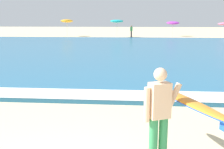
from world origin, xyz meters
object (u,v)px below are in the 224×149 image
(beach_umbrella_2, at_px, (173,23))
(beachgoer_near_row_left, at_px, (131,31))
(beach_umbrella_0, at_px, (67,21))
(surfer_with_board, at_px, (172,108))
(beach_umbrella_1, at_px, (117,21))

(beach_umbrella_2, height_order, beachgoer_near_row_left, beach_umbrella_2)
(beach_umbrella_0, xyz_separation_m, beachgoer_near_row_left, (9.07, -1.37, -1.30))
(beachgoer_near_row_left, bearing_deg, beach_umbrella_0, 171.44)
(beachgoer_near_row_left, bearing_deg, beach_umbrella_2, 25.11)
(surfer_with_board, height_order, beach_umbrella_0, beach_umbrella_0)
(beach_umbrella_2, bearing_deg, beach_umbrella_1, -161.50)
(beach_umbrella_0, height_order, beach_umbrella_1, beach_umbrella_0)
(beach_umbrella_0, xyz_separation_m, beach_umbrella_2, (14.86, 1.35, -0.27))
(surfer_with_board, height_order, beachgoer_near_row_left, surfer_with_board)
(beach_umbrella_1, bearing_deg, beach_umbrella_0, 170.07)
(surfer_with_board, relative_size, beach_umbrella_1, 1.01)
(beach_umbrella_1, bearing_deg, beach_umbrella_2, 18.50)
(beach_umbrella_2, distance_m, beachgoer_near_row_left, 6.47)
(beach_umbrella_0, xyz_separation_m, beach_umbrella_1, (7.11, -1.25, -0.01))
(beach_umbrella_1, height_order, beach_umbrella_2, beach_umbrella_1)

